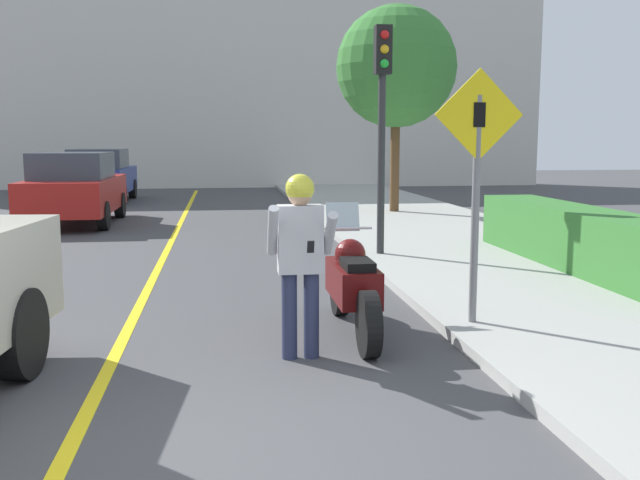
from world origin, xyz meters
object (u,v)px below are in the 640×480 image
at_px(person_biker, 300,247).
at_px(parked_car_blue, 100,175).
at_px(traffic_light, 382,97).
at_px(street_tree, 396,67).
at_px(parked_car_red, 75,188).
at_px(motorcycle, 352,285).
at_px(crossing_sign, 477,172).

xyz_separation_m(person_biker, parked_car_blue, (-4.53, 17.19, -0.16)).
bearing_deg(traffic_light, street_tree, 74.50).
height_order(parked_car_red, parked_car_blue, same).
height_order(street_tree, parked_car_red, street_tree).
height_order(street_tree, parked_car_blue, street_tree).
relative_size(street_tree, parked_car_blue, 1.25).
bearing_deg(parked_car_red, motorcycle, -65.31).
bearing_deg(crossing_sign, person_biker, -161.41).
relative_size(motorcycle, crossing_sign, 0.88).
relative_size(motorcycle, parked_car_blue, 0.53).
xyz_separation_m(motorcycle, traffic_light, (1.27, 4.34, 2.15)).
distance_m(person_biker, parked_car_blue, 17.78).
relative_size(parked_car_red, parked_car_blue, 1.00).
bearing_deg(parked_car_blue, parked_car_red, -86.05).
relative_size(person_biker, crossing_sign, 0.66).
distance_m(motorcycle, person_biker, 1.11).
height_order(crossing_sign, street_tree, street_tree).
height_order(crossing_sign, parked_car_red, crossing_sign).
distance_m(traffic_light, parked_car_blue, 13.80).
bearing_deg(parked_car_red, traffic_light, -44.71).
xyz_separation_m(street_tree, parked_car_red, (-7.88, -0.89, -2.95)).
bearing_deg(parked_car_blue, motorcycle, -72.61).
xyz_separation_m(person_biker, street_tree, (3.77, 11.92, 2.79)).
height_order(person_biker, parked_car_red, parked_car_red).
bearing_deg(parked_car_red, parked_car_blue, 93.95).
relative_size(motorcycle, traffic_light, 0.61).
bearing_deg(parked_car_red, street_tree, 6.48).
xyz_separation_m(motorcycle, street_tree, (3.16, 11.16, 3.30)).
bearing_deg(person_biker, street_tree, 72.43).
bearing_deg(motorcycle, parked_car_blue, 107.39).
relative_size(person_biker, traffic_light, 0.46).
bearing_deg(parked_car_blue, traffic_light, -62.07).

